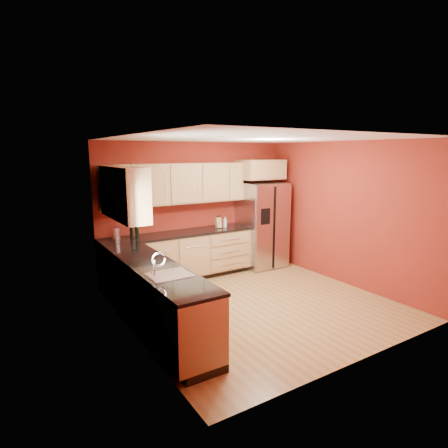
{
  "coord_description": "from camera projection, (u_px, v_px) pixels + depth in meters",
  "views": [
    {
      "loc": [
        -3.43,
        -4.56,
        2.39
      ],
      "look_at": [
        -0.04,
        0.9,
        1.16
      ],
      "focal_mm": 30.0,
      "sensor_mm": 36.0,
      "label": 1
    }
  ],
  "objects": [
    {
      "name": "floor",
      "position": [
        255.0,
        303.0,
        6.03
      ],
      "size": [
        4.0,
        4.0,
        0.0
      ],
      "primitive_type": "plane",
      "color": "olive",
      "rests_on": "ground"
    },
    {
      "name": "ceiling",
      "position": [
        258.0,
        138.0,
        5.54
      ],
      "size": [
        4.0,
        4.0,
        0.0
      ],
      "primitive_type": "plane",
      "color": "white",
      "rests_on": "wall_back"
    },
    {
      "name": "wall_back",
      "position": [
        197.0,
        208.0,
        7.45
      ],
      "size": [
        4.0,
        0.04,
        2.6
      ],
      "primitive_type": "cube",
      "color": "maroon",
      "rests_on": "floor"
    },
    {
      "name": "wall_front",
      "position": [
        366.0,
        253.0,
        4.11
      ],
      "size": [
        4.0,
        0.04,
        2.6
      ],
      "primitive_type": "cube",
      "color": "maroon",
      "rests_on": "floor"
    },
    {
      "name": "wall_left",
      "position": [
        130.0,
        240.0,
        4.75
      ],
      "size": [
        0.04,
        4.0,
        2.6
      ],
      "primitive_type": "cube",
      "color": "maroon",
      "rests_on": "floor"
    },
    {
      "name": "wall_right",
      "position": [
        345.0,
        214.0,
        6.82
      ],
      "size": [
        0.04,
        4.0,
        2.6
      ],
      "primitive_type": "cube",
      "color": "maroon",
      "rests_on": "floor"
    },
    {
      "name": "base_cabinets_back",
      "position": [
        179.0,
        258.0,
        7.08
      ],
      "size": [
        2.9,
        0.6,
        0.88
      ],
      "primitive_type": "cube",
      "color": "#9F794D",
      "rests_on": "floor"
    },
    {
      "name": "base_cabinets_left",
      "position": [
        155.0,
        299.0,
        5.06
      ],
      "size": [
        0.6,
        2.8,
        0.88
      ],
      "primitive_type": "cube",
      "color": "#9F794D",
      "rests_on": "floor"
    },
    {
      "name": "countertop_back",
      "position": [
        178.0,
        234.0,
        6.98
      ],
      "size": [
        2.9,
        0.62,
        0.04
      ],
      "primitive_type": "cube",
      "color": "black",
      "rests_on": "base_cabinets_back"
    },
    {
      "name": "countertop_left",
      "position": [
        154.0,
        266.0,
        4.98
      ],
      "size": [
        0.62,
        2.8,
        0.04
      ],
      "primitive_type": "cube",
      "color": "black",
      "rests_on": "base_cabinets_left"
    },
    {
      "name": "upper_cabinets_back",
      "position": [
        189.0,
        183.0,
        7.09
      ],
      "size": [
        2.3,
        0.33,
        0.75
      ],
      "primitive_type": "cube",
      "color": "#9F794D",
      "rests_on": "wall_back"
    },
    {
      "name": "upper_cabinets_left",
      "position": [
        124.0,
        193.0,
        5.34
      ],
      "size": [
        0.33,
        1.35,
        0.75
      ],
      "primitive_type": "cube",
      "color": "#9F794D",
      "rests_on": "wall_left"
    },
    {
      "name": "corner_upper_cabinet",
      "position": [
        116.0,
        187.0,
        6.21
      ],
      "size": [
        0.67,
        0.67,
        0.75
      ],
      "primitive_type": "cube",
      "rotation": [
        0.0,
        0.0,
        0.79
      ],
      "color": "#9F794D",
      "rests_on": "wall_back"
    },
    {
      "name": "over_fridge_cabinet",
      "position": [
        260.0,
        169.0,
        7.76
      ],
      "size": [
        0.92,
        0.6,
        0.4
      ],
      "primitive_type": "cube",
      "color": "#9F794D",
      "rests_on": "wall_back"
    },
    {
      "name": "refrigerator",
      "position": [
        262.0,
        225.0,
        7.92
      ],
      "size": [
        0.9,
        0.75,
        1.78
      ],
      "primitive_type": "cube",
      "color": "silver",
      "rests_on": "floor"
    },
    {
      "name": "window",
      "position": [
        145.0,
        227.0,
        4.29
      ],
      "size": [
        0.03,
        0.9,
        1.0
      ],
      "primitive_type": "cube",
      "color": "white",
      "rests_on": "wall_left"
    },
    {
      "name": "sink_faucet",
      "position": [
        169.0,
        263.0,
        4.53
      ],
      "size": [
        0.5,
        0.42,
        0.3
      ],
      "primitive_type": null,
      "color": "white",
      "rests_on": "countertop_left"
    },
    {
      "name": "canister_left",
      "position": [
        116.0,
        234.0,
        6.39
      ],
      "size": [
        0.17,
        0.17,
        0.21
      ],
      "primitive_type": "cylinder",
      "rotation": [
        0.0,
        0.0,
        -0.34
      ],
      "color": "silver",
      "rests_on": "countertop_back"
    },
    {
      "name": "canister_right",
      "position": [
        136.0,
        233.0,
        6.54
      ],
      "size": [
        0.13,
        0.13,
        0.19
      ],
      "primitive_type": "cylinder",
      "rotation": [
        0.0,
        0.0,
        0.2
      ],
      "color": "silver",
      "rests_on": "countertop_back"
    },
    {
      "name": "wine_bottle_a",
      "position": [
        132.0,
        228.0,
        6.53
      ],
      "size": [
        0.09,
        0.09,
        0.34
      ],
      "primitive_type": null,
      "rotation": [
        0.0,
        0.0,
        -0.25
      ],
      "color": "black",
      "rests_on": "countertop_back"
    },
    {
      "name": "wine_bottle_b",
      "position": [
        137.0,
        230.0,
        6.49
      ],
      "size": [
        0.08,
        0.08,
        0.32
      ],
      "primitive_type": null,
      "rotation": [
        0.0,
        0.0,
        0.06
      ],
      "color": "black",
      "rests_on": "countertop_back"
    },
    {
      "name": "knife_block",
      "position": [
        218.0,
        223.0,
        7.44
      ],
      "size": [
        0.11,
        0.1,
        0.21
      ],
      "primitive_type": "cube",
      "rotation": [
        0.0,
        0.0,
        -0.05
      ],
      "color": "tan",
      "rests_on": "countertop_back"
    },
    {
      "name": "soap_dispenser",
      "position": [
        225.0,
        222.0,
        7.5
      ],
      "size": [
        0.08,
        0.08,
        0.21
      ],
      "primitive_type": "cylinder",
      "rotation": [
        0.0,
        0.0,
        0.11
      ],
      "color": "silver",
      "rests_on": "countertop_back"
    }
  ]
}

